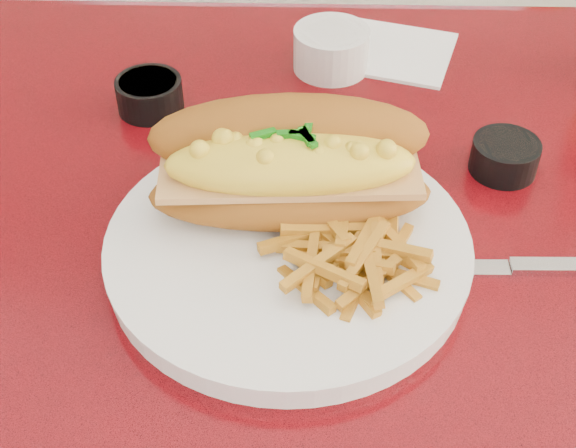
{
  "coord_description": "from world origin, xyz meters",
  "views": [
    {
      "loc": [
        -0.01,
        -0.53,
        1.25
      ],
      "look_at": [
        -0.02,
        -0.06,
        0.81
      ],
      "focal_mm": 50.0,
      "sensor_mm": 36.0,
      "label": 1
    }
  ],
  "objects_px": {
    "sauce_cup_left": "(149,93)",
    "fork": "(216,191)",
    "sauce_cup_right": "(505,155)",
    "knife": "(497,267)",
    "mac_hoagie": "(290,164)",
    "dinner_plate": "(288,249)",
    "diner_table": "(312,329)",
    "booth_bench_far": "(311,123)",
    "gravy_ramekin": "(331,48)"
  },
  "relations": [
    {
      "from": "sauce_cup_left",
      "to": "knife",
      "type": "bearing_deg",
      "value": -34.96
    },
    {
      "from": "booth_bench_far",
      "to": "fork",
      "type": "distance_m",
      "value": 0.96
    },
    {
      "from": "fork",
      "to": "mac_hoagie",
      "type": "bearing_deg",
      "value": -118.28
    },
    {
      "from": "mac_hoagie",
      "to": "sauce_cup_right",
      "type": "relative_size",
      "value": 3.12
    },
    {
      "from": "dinner_plate",
      "to": "fork",
      "type": "xyz_separation_m",
      "value": [
        -0.06,
        0.06,
        0.01
      ]
    },
    {
      "from": "booth_bench_far",
      "to": "fork",
      "type": "bearing_deg",
      "value": -96.17
    },
    {
      "from": "booth_bench_far",
      "to": "sauce_cup_right",
      "type": "distance_m",
      "value": 0.91
    },
    {
      "from": "gravy_ramekin",
      "to": "knife",
      "type": "distance_m",
      "value": 0.34
    },
    {
      "from": "diner_table",
      "to": "booth_bench_far",
      "type": "bearing_deg",
      "value": 90.0
    },
    {
      "from": "knife",
      "to": "diner_table",
      "type": "bearing_deg",
      "value": 154.95
    },
    {
      "from": "sauce_cup_left",
      "to": "booth_bench_far",
      "type": "bearing_deg",
      "value": 75.39
    },
    {
      "from": "dinner_plate",
      "to": "gravy_ramekin",
      "type": "distance_m",
      "value": 0.3
    },
    {
      "from": "fork",
      "to": "gravy_ramekin",
      "type": "distance_m",
      "value": 0.26
    },
    {
      "from": "booth_bench_far",
      "to": "diner_table",
      "type": "bearing_deg",
      "value": -90.0
    },
    {
      "from": "booth_bench_far",
      "to": "mac_hoagie",
      "type": "bearing_deg",
      "value": -91.58
    },
    {
      "from": "mac_hoagie",
      "to": "dinner_plate",
      "type": "bearing_deg",
      "value": -93.41
    },
    {
      "from": "dinner_plate",
      "to": "fork",
      "type": "bearing_deg",
      "value": 136.41
    },
    {
      "from": "fork",
      "to": "sauce_cup_right",
      "type": "xyz_separation_m",
      "value": [
        0.26,
        0.06,
        -0.0
      ]
    },
    {
      "from": "diner_table",
      "to": "mac_hoagie",
      "type": "height_order",
      "value": "mac_hoagie"
    },
    {
      "from": "diner_table",
      "to": "gravy_ramekin",
      "type": "bearing_deg",
      "value": 86.13
    },
    {
      "from": "booth_bench_far",
      "to": "gravy_ramekin",
      "type": "distance_m",
      "value": 0.76
    },
    {
      "from": "booth_bench_far",
      "to": "knife",
      "type": "xyz_separation_m",
      "value": [
        0.15,
        -0.88,
        0.49
      ]
    },
    {
      "from": "diner_table",
      "to": "dinner_plate",
      "type": "height_order",
      "value": "dinner_plate"
    },
    {
      "from": "diner_table",
      "to": "fork",
      "type": "relative_size",
      "value": 7.55
    },
    {
      "from": "diner_table",
      "to": "dinner_plate",
      "type": "xyz_separation_m",
      "value": [
        -0.02,
        -0.06,
        0.17
      ]
    },
    {
      "from": "booth_bench_far",
      "to": "mac_hoagie",
      "type": "xyz_separation_m",
      "value": [
        -0.02,
        -0.82,
        0.55
      ]
    },
    {
      "from": "dinner_plate",
      "to": "knife",
      "type": "bearing_deg",
      "value": -2.55
    },
    {
      "from": "diner_table",
      "to": "knife",
      "type": "relative_size",
      "value": 5.49
    },
    {
      "from": "sauce_cup_left",
      "to": "sauce_cup_right",
      "type": "height_order",
      "value": "sauce_cup_left"
    },
    {
      "from": "sauce_cup_left",
      "to": "fork",
      "type": "bearing_deg",
      "value": -61.79
    },
    {
      "from": "mac_hoagie",
      "to": "sauce_cup_left",
      "type": "height_order",
      "value": "mac_hoagie"
    },
    {
      "from": "diner_table",
      "to": "sauce_cup_right",
      "type": "height_order",
      "value": "sauce_cup_right"
    },
    {
      "from": "dinner_plate",
      "to": "sauce_cup_right",
      "type": "xyz_separation_m",
      "value": [
        0.2,
        0.12,
        0.01
      ]
    },
    {
      "from": "fork",
      "to": "sauce_cup_left",
      "type": "distance_m",
      "value": 0.18
    },
    {
      "from": "fork",
      "to": "gravy_ramekin",
      "type": "bearing_deg",
      "value": -37.67
    },
    {
      "from": "diner_table",
      "to": "dinner_plate",
      "type": "relative_size",
      "value": 3.59
    },
    {
      "from": "dinner_plate",
      "to": "gravy_ramekin",
      "type": "xyz_separation_m",
      "value": [
        0.04,
        0.3,
        0.01
      ]
    },
    {
      "from": "diner_table",
      "to": "sauce_cup_left",
      "type": "relative_size",
      "value": 15.94
    },
    {
      "from": "mac_hoagie",
      "to": "knife",
      "type": "distance_m",
      "value": 0.19
    },
    {
      "from": "sauce_cup_left",
      "to": "gravy_ramekin",
      "type": "bearing_deg",
      "value": 24.22
    },
    {
      "from": "dinner_plate",
      "to": "fork",
      "type": "distance_m",
      "value": 0.09
    },
    {
      "from": "fork",
      "to": "dinner_plate",
      "type": "bearing_deg",
      "value": -147.76
    },
    {
      "from": "booth_bench_far",
      "to": "knife",
      "type": "distance_m",
      "value": 1.01
    },
    {
      "from": "booth_bench_far",
      "to": "sauce_cup_right",
      "type": "height_order",
      "value": "booth_bench_far"
    },
    {
      "from": "gravy_ramekin",
      "to": "booth_bench_far",
      "type": "bearing_deg",
      "value": 91.64
    },
    {
      "from": "gravy_ramekin",
      "to": "sauce_cup_left",
      "type": "relative_size",
      "value": 1.28
    },
    {
      "from": "diner_table",
      "to": "sauce_cup_right",
      "type": "xyz_separation_m",
      "value": [
        0.18,
        0.07,
        0.18
      ]
    },
    {
      "from": "gravy_ramekin",
      "to": "knife",
      "type": "relative_size",
      "value": 0.44
    },
    {
      "from": "fork",
      "to": "sauce_cup_right",
      "type": "relative_size",
      "value": 2.11
    },
    {
      "from": "fork",
      "to": "sauce_cup_left",
      "type": "bearing_deg",
      "value": 14.04
    }
  ]
}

